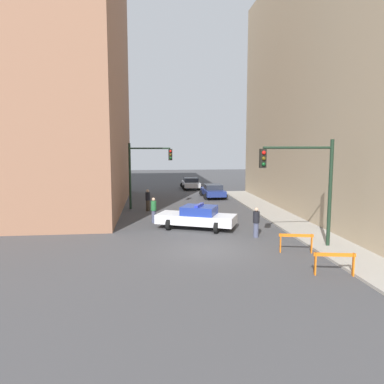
{
  "coord_description": "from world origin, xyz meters",
  "views": [
    {
      "loc": [
        -2.75,
        -17.4,
        5.03
      ],
      "look_at": [
        -0.05,
        7.12,
        1.95
      ],
      "focal_mm": 35.0,
      "sensor_mm": 36.0,
      "label": 1
    }
  ],
  "objects": [
    {
      "name": "police_car",
      "position": [
        -0.02,
        4.69,
        0.72
      ],
      "size": [
        5.05,
        3.56,
        1.52
      ],
      "rotation": [
        0.0,
        0.0,
        1.16
      ],
      "color": "white",
      "rests_on": "ground_plane"
    },
    {
      "name": "parked_car_near",
      "position": [
        3.18,
        17.96,
        0.67
      ],
      "size": [
        2.32,
        4.33,
        1.31
      ],
      "rotation": [
        0.0,
        0.0,
        0.01
      ],
      "color": "navy",
      "rests_on": "ground_plane"
    },
    {
      "name": "barrier_mid",
      "position": [
        4.0,
        -0.89,
        0.62
      ],
      "size": [
        1.58,
        0.45,
        0.9
      ],
      "rotation": [
        0.0,
        0.0,
        -0.2
      ],
      "color": "orange",
      "rests_on": "ground_plane"
    },
    {
      "name": "pedestrian_corner",
      "position": [
        -3.02,
        11.31,
        0.86
      ],
      "size": [
        0.44,
        0.44,
        1.66
      ],
      "rotation": [
        0.0,
        0.0,
        6.01
      ],
      "color": "#382D23",
      "rests_on": "ground_plane"
    },
    {
      "name": "building_corner_left",
      "position": [
        -12.0,
        14.0,
        11.31
      ],
      "size": [
        14.0,
        20.0,
        22.61
      ],
      "color": "#93664C",
      "rests_on": "ground_plane"
    },
    {
      "name": "pedestrian_sidewalk",
      "position": [
        2.95,
        2.21,
        0.86
      ],
      "size": [
        0.51,
        0.51,
        1.66
      ],
      "rotation": [
        0.0,
        0.0,
        0.86
      ],
      "color": "#474C66",
      "rests_on": "ground_plane"
    },
    {
      "name": "building_right",
      "position": [
        13.4,
        8.0,
        9.36
      ],
      "size": [
        12.0,
        28.0,
        18.71
      ],
      "color": "tan",
      "rests_on": "ground_plane"
    },
    {
      "name": "traffic_light_far",
      "position": [
        -3.3,
        12.33,
        3.4
      ],
      "size": [
        3.44,
        0.35,
        5.2
      ],
      "color": "black",
      "rests_on": "ground_plane"
    },
    {
      "name": "traffic_light_near",
      "position": [
        4.73,
        -0.23,
        3.53
      ],
      "size": [
        3.64,
        0.35,
        5.2
      ],
      "color": "black",
      "rests_on": "sidewalk_right"
    },
    {
      "name": "ground_plane",
      "position": [
        0.0,
        0.0,
        0.0
      ],
      "size": [
        120.0,
        120.0,
        0.0
      ],
      "primitive_type": "plane",
      "color": "#424244"
    },
    {
      "name": "parked_car_mid",
      "position": [
        1.84,
        25.57,
        0.67
      ],
      "size": [
        2.28,
        4.3,
        1.31
      ],
      "rotation": [
        0.0,
        0.0,
        -0.0
      ],
      "color": "silver",
      "rests_on": "ground_plane"
    },
    {
      "name": "pedestrian_crossing",
      "position": [
        -2.61,
        6.73,
        0.86
      ],
      "size": [
        0.51,
        0.51,
        1.66
      ],
      "rotation": [
        0.0,
        0.0,
        0.84
      ],
      "color": "#474C66",
      "rests_on": "ground_plane"
    },
    {
      "name": "sidewalk_right",
      "position": [
        6.2,
        0.0,
        0.06
      ],
      "size": [
        2.4,
        44.0,
        0.12
      ],
      "color": "#9E998E",
      "rests_on": "ground_plane"
    },
    {
      "name": "barrier_front",
      "position": [
        4.27,
        -4.06,
        0.62
      ],
      "size": [
        1.58,
        0.43,
        0.9
      ],
      "rotation": [
        0.0,
        0.0,
        -0.19
      ],
      "color": "orange",
      "rests_on": "ground_plane"
    }
  ]
}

